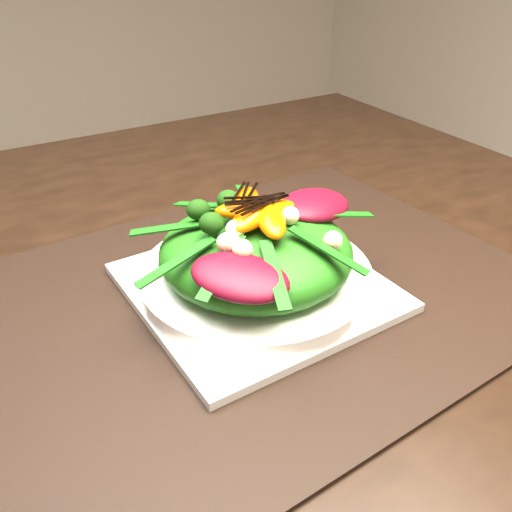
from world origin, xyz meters
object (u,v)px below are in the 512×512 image
lettuce_mound (256,252)px  orange_segment (218,210)px  placemat (256,292)px  salad_bowl (256,276)px  plate_base (256,287)px

lettuce_mound → orange_segment: bearing=127.5°
orange_segment → lettuce_mound: bearing=-52.5°
orange_segment → placemat: bearing=-52.5°
salad_bowl → orange_segment: bearing=127.5°
salad_bowl → lettuce_mound: 0.03m
salad_bowl → plate_base: bearing=90.0°
plate_base → orange_segment: orange_segment is taller
salad_bowl → orange_segment: 0.08m
lettuce_mound → placemat: bearing=0.0°
placemat → plate_base: bearing=0.0°
orange_segment → plate_base: bearing=-52.5°
lettuce_mound → orange_segment: size_ratio=2.92×
lettuce_mound → orange_segment: orange_segment is taller
plate_base → salad_bowl: bearing=-90.0°
salad_bowl → orange_segment: orange_segment is taller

